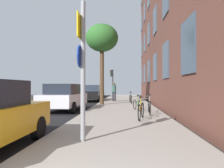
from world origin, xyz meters
name	(u,v)px	position (x,y,z in m)	size (l,w,h in m)	color
ground_plane	(78,106)	(-2.40, 15.00, 0.00)	(41.80, 41.80, 0.00)	#332D28
road_asphalt	(52,105)	(-4.50, 15.00, 0.01)	(7.00, 38.00, 0.01)	black
sidewalk	(124,105)	(1.10, 15.00, 0.06)	(4.20, 38.00, 0.12)	#9E9389
sign_post	(82,62)	(0.12, 3.73, 2.09)	(0.16, 0.60, 3.50)	gray
traffic_light	(112,78)	(-0.36, 24.66, 2.47)	(0.43, 0.24, 3.42)	black
tree_near	(102,39)	(-0.53, 14.65, 5.07)	(2.46, 2.46, 6.09)	#4C3823
bicycle_0	(141,110)	(1.87, 7.42, 0.49)	(0.51, 1.64, 0.95)	black
bicycle_1	(149,106)	(2.41, 9.25, 0.50)	(0.42, 1.71, 0.97)	black
bicycle_2	(137,104)	(1.90, 10.72, 0.46)	(0.53, 1.54, 0.89)	black
bicycle_3	(131,98)	(1.68, 16.25, 0.49)	(0.42, 1.73, 0.95)	black
pedestrian_0	(114,90)	(0.20, 18.36, 1.12)	(0.55, 0.55, 1.75)	#26262D
car_1	(64,97)	(-2.47, 11.28, 0.84)	(2.07, 4.31, 1.62)	silver
car_2	(92,93)	(-2.03, 19.61, 0.84)	(1.82, 4.15, 1.62)	black
car_3	(96,91)	(-2.68, 27.94, 0.84)	(1.80, 4.35, 1.62)	orange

